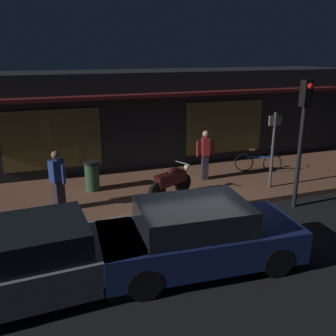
{
  "coord_description": "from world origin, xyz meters",
  "views": [
    {
      "loc": [
        -3.6,
        -7.75,
        4.35
      ],
      "look_at": [
        -0.03,
        2.4,
        0.95
      ],
      "focal_mm": 40.08,
      "sensor_mm": 36.0,
      "label": 1
    }
  ],
  "objects_px": {
    "bicycle_parked": "(258,162)",
    "sign_post": "(273,146)",
    "motorcycle": "(171,181)",
    "trash_bin": "(92,176)",
    "parked_car_across": "(198,235)",
    "traffic_light_pole": "(303,122)",
    "parked_car_far": "(32,261)",
    "person_photographer": "(58,180)",
    "person_bystander": "(205,154)"
  },
  "relations": [
    {
      "from": "bicycle_parked",
      "to": "sign_post",
      "type": "distance_m",
      "value": 1.87
    },
    {
      "from": "person_photographer",
      "to": "parked_car_far",
      "type": "relative_size",
      "value": 0.4
    },
    {
      "from": "person_bystander",
      "to": "parked_car_far",
      "type": "distance_m",
      "value": 7.18
    },
    {
      "from": "person_bystander",
      "to": "parked_car_across",
      "type": "height_order",
      "value": "person_bystander"
    },
    {
      "from": "traffic_light_pole",
      "to": "parked_car_far",
      "type": "distance_m",
      "value": 7.59
    },
    {
      "from": "trash_bin",
      "to": "traffic_light_pole",
      "type": "distance_m",
      "value": 6.38
    },
    {
      "from": "bicycle_parked",
      "to": "trash_bin",
      "type": "relative_size",
      "value": 1.65
    },
    {
      "from": "person_bystander",
      "to": "parked_car_across",
      "type": "bearing_deg",
      "value": -116.4
    },
    {
      "from": "person_photographer",
      "to": "traffic_light_pole",
      "type": "bearing_deg",
      "value": -14.46
    },
    {
      "from": "bicycle_parked",
      "to": "person_bystander",
      "type": "height_order",
      "value": "person_bystander"
    },
    {
      "from": "bicycle_parked",
      "to": "person_bystander",
      "type": "distance_m",
      "value": 2.2
    },
    {
      "from": "parked_car_far",
      "to": "person_photographer",
      "type": "bearing_deg",
      "value": 78.83
    },
    {
      "from": "person_photographer",
      "to": "sign_post",
      "type": "xyz_separation_m",
      "value": [
        6.47,
        -0.38,
        0.48
      ]
    },
    {
      "from": "motorcycle",
      "to": "bicycle_parked",
      "type": "relative_size",
      "value": 1.03
    },
    {
      "from": "parked_car_far",
      "to": "person_bystander",
      "type": "bearing_deg",
      "value": 39.56
    },
    {
      "from": "person_photographer",
      "to": "parked_car_across",
      "type": "height_order",
      "value": "person_photographer"
    },
    {
      "from": "person_photographer",
      "to": "sign_post",
      "type": "distance_m",
      "value": 6.5
    },
    {
      "from": "sign_post",
      "to": "trash_bin",
      "type": "xyz_separation_m",
      "value": [
        -5.39,
        1.62,
        -0.89
      ]
    },
    {
      "from": "person_photographer",
      "to": "person_bystander",
      "type": "height_order",
      "value": "same"
    },
    {
      "from": "bicycle_parked",
      "to": "sign_post",
      "type": "height_order",
      "value": "sign_post"
    },
    {
      "from": "motorcycle",
      "to": "bicycle_parked",
      "type": "height_order",
      "value": "motorcycle"
    },
    {
      "from": "trash_bin",
      "to": "motorcycle",
      "type": "bearing_deg",
      "value": -32.43
    },
    {
      "from": "bicycle_parked",
      "to": "traffic_light_pole",
      "type": "distance_m",
      "value": 3.45
    },
    {
      "from": "motorcycle",
      "to": "parked_car_across",
      "type": "bearing_deg",
      "value": -101.05
    },
    {
      "from": "parked_car_far",
      "to": "parked_car_across",
      "type": "relative_size",
      "value": 1.0
    },
    {
      "from": "bicycle_parked",
      "to": "trash_bin",
      "type": "xyz_separation_m",
      "value": [
        -5.89,
        0.12,
        0.11
      ]
    },
    {
      "from": "motorcycle",
      "to": "parked_car_far",
      "type": "bearing_deg",
      "value": -138.88
    },
    {
      "from": "bicycle_parked",
      "to": "person_photographer",
      "type": "bearing_deg",
      "value": -170.84
    },
    {
      "from": "trash_bin",
      "to": "bicycle_parked",
      "type": "bearing_deg",
      "value": -1.14
    },
    {
      "from": "parked_car_far",
      "to": "traffic_light_pole",
      "type": "bearing_deg",
      "value": 14.57
    },
    {
      "from": "person_photographer",
      "to": "trash_bin",
      "type": "relative_size",
      "value": 1.8
    },
    {
      "from": "motorcycle",
      "to": "trash_bin",
      "type": "xyz_separation_m",
      "value": [
        -2.13,
        1.35,
        -0.03
      ]
    },
    {
      "from": "trash_bin",
      "to": "parked_car_far",
      "type": "distance_m",
      "value": 5.08
    },
    {
      "from": "bicycle_parked",
      "to": "parked_car_across",
      "type": "height_order",
      "value": "parked_car_across"
    },
    {
      "from": "parked_car_far",
      "to": "motorcycle",
      "type": "bearing_deg",
      "value": 41.12
    },
    {
      "from": "person_photographer",
      "to": "parked_car_across",
      "type": "distance_m",
      "value": 4.41
    },
    {
      "from": "person_bystander",
      "to": "sign_post",
      "type": "bearing_deg",
      "value": -41.15
    },
    {
      "from": "parked_car_across",
      "to": "trash_bin",
      "type": "bearing_deg",
      "value": 106.67
    },
    {
      "from": "trash_bin",
      "to": "parked_car_far",
      "type": "bearing_deg",
      "value": -110.44
    },
    {
      "from": "trash_bin",
      "to": "parked_car_far",
      "type": "height_order",
      "value": "parked_car_far"
    },
    {
      "from": "motorcycle",
      "to": "trash_bin",
      "type": "relative_size",
      "value": 1.7
    },
    {
      "from": "person_photographer",
      "to": "bicycle_parked",
      "type": "bearing_deg",
      "value": 9.16
    },
    {
      "from": "person_bystander",
      "to": "trash_bin",
      "type": "xyz_separation_m",
      "value": [
        -3.75,
        0.19,
        -0.41
      ]
    },
    {
      "from": "bicycle_parked",
      "to": "parked_car_far",
      "type": "distance_m",
      "value": 8.96
    },
    {
      "from": "motorcycle",
      "to": "parked_car_far",
      "type": "height_order",
      "value": "parked_car_far"
    },
    {
      "from": "motorcycle",
      "to": "bicycle_parked",
      "type": "xyz_separation_m",
      "value": [
        3.76,
        1.24,
        -0.14
      ]
    },
    {
      "from": "parked_car_far",
      "to": "parked_car_across",
      "type": "height_order",
      "value": "same"
    },
    {
      "from": "traffic_light_pole",
      "to": "parked_car_across",
      "type": "xyz_separation_m",
      "value": [
        -3.92,
        -1.93,
        -1.77
      ]
    },
    {
      "from": "sign_post",
      "to": "trash_bin",
      "type": "height_order",
      "value": "sign_post"
    },
    {
      "from": "bicycle_parked",
      "to": "sign_post",
      "type": "bearing_deg",
      "value": -108.34
    }
  ]
}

